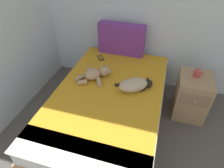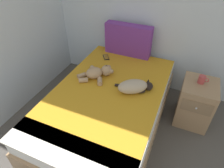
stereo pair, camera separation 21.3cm
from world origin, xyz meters
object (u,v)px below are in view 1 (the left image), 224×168
at_px(bed, 109,109).
at_px(mug, 197,73).
at_px(cat, 135,85).
at_px(cell_phone, 101,58).
at_px(teddy_bear, 96,74).
at_px(nightstand, 191,96).
at_px(patterned_cushion, 122,39).

bearing_deg(bed, mug, 29.29).
xyz_separation_m(bed, mug, (0.97, 0.55, 0.36)).
distance_m(bed, cat, 0.47).
relative_size(cat, cell_phone, 2.69).
bearing_deg(teddy_bear, mug, 15.79).
bearing_deg(cat, cell_phone, 137.28).
relative_size(bed, cell_phone, 12.40).
height_order(cat, cell_phone, cat).
bearing_deg(mug, nightstand, -69.93).
bearing_deg(bed, cell_phone, 116.19).
relative_size(patterned_cushion, nightstand, 1.13).
bearing_deg(bed, cat, 22.02).
xyz_separation_m(cat, teddy_bear, (-0.51, 0.09, -0.01)).
relative_size(teddy_bear, cell_phone, 2.57).
relative_size(patterned_cushion, teddy_bear, 1.60).
height_order(cat, teddy_bear, cat).
bearing_deg(nightstand, bed, -152.57).
bearing_deg(nightstand, cell_phone, 172.77).
height_order(cat, nightstand, cat).
height_order(nightstand, mug, mug).
height_order(bed, cat, cat).
xyz_separation_m(bed, cat, (0.28, 0.11, 0.35)).
bearing_deg(patterned_cushion, bed, -84.73).
bearing_deg(patterned_cushion, teddy_bear, -101.85).
bearing_deg(bed, patterned_cushion, 95.27).
xyz_separation_m(patterned_cushion, teddy_bear, (-0.15, -0.70, -0.16)).
distance_m(patterned_cushion, cell_phone, 0.40).
xyz_separation_m(patterned_cushion, nightstand, (1.07, -0.39, -0.49)).
xyz_separation_m(teddy_bear, nightstand, (1.21, 0.31, -0.33)).
bearing_deg(cell_phone, nightstand, -7.23).
xyz_separation_m(bed, nightstand, (0.99, 0.51, 0.02)).
distance_m(nightstand, mug, 0.34).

